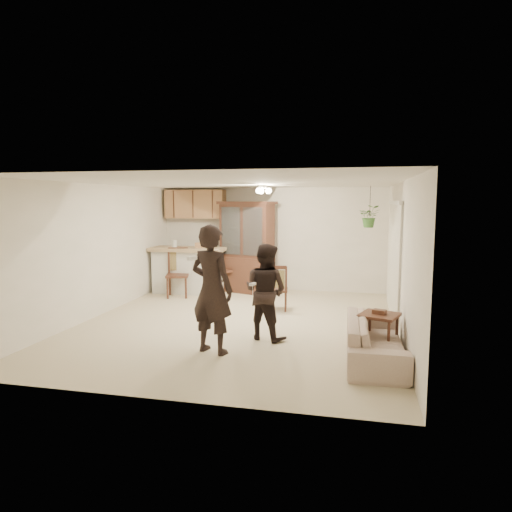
% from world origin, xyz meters
% --- Properties ---
extents(floor, '(6.50, 6.50, 0.00)m').
position_xyz_m(floor, '(0.00, 0.00, 0.00)').
color(floor, '#BBB08E').
rests_on(floor, ground).
extents(ceiling, '(5.50, 6.50, 0.02)m').
position_xyz_m(ceiling, '(0.00, 0.00, 2.50)').
color(ceiling, silver).
rests_on(ceiling, wall_back).
extents(wall_back, '(5.50, 0.02, 2.50)m').
position_xyz_m(wall_back, '(0.00, 3.25, 1.25)').
color(wall_back, white).
rests_on(wall_back, ground).
extents(wall_front, '(5.50, 0.02, 2.50)m').
position_xyz_m(wall_front, '(0.00, -3.25, 1.25)').
color(wall_front, white).
rests_on(wall_front, ground).
extents(wall_left, '(0.02, 6.50, 2.50)m').
position_xyz_m(wall_left, '(-2.75, 0.00, 1.25)').
color(wall_left, white).
rests_on(wall_left, ground).
extents(wall_right, '(0.02, 6.50, 2.50)m').
position_xyz_m(wall_right, '(2.75, 0.00, 1.25)').
color(wall_right, white).
rests_on(wall_right, ground).
extents(breakfast_bar, '(1.60, 0.55, 1.00)m').
position_xyz_m(breakfast_bar, '(-1.85, 2.35, 0.50)').
color(breakfast_bar, silver).
rests_on(breakfast_bar, floor).
extents(bar_top, '(1.75, 0.70, 0.08)m').
position_xyz_m(bar_top, '(-1.85, 2.35, 1.05)').
color(bar_top, tan).
rests_on(bar_top, breakfast_bar).
extents(upper_cabinets, '(1.50, 0.34, 0.70)m').
position_xyz_m(upper_cabinets, '(-1.90, 3.07, 2.10)').
color(upper_cabinets, '#996B43').
rests_on(upper_cabinets, wall_back).
extents(vertical_blinds, '(0.06, 2.30, 2.10)m').
position_xyz_m(vertical_blinds, '(2.71, 0.90, 1.10)').
color(vertical_blinds, beige).
rests_on(vertical_blinds, wall_right).
extents(ceiling_fixture, '(0.36, 0.36, 0.20)m').
position_xyz_m(ceiling_fixture, '(0.20, 1.20, 2.40)').
color(ceiling_fixture, beige).
rests_on(ceiling_fixture, ceiling).
extents(hanging_plant, '(0.43, 0.37, 0.48)m').
position_xyz_m(hanging_plant, '(2.30, 2.40, 1.85)').
color(hanging_plant, '#2B6127').
rests_on(hanging_plant, ceiling).
extents(plant_cord, '(0.01, 0.01, 0.65)m').
position_xyz_m(plant_cord, '(2.30, 2.40, 2.17)').
color(plant_cord, black).
rests_on(plant_cord, ceiling).
extents(sofa, '(0.78, 1.89, 0.73)m').
position_xyz_m(sofa, '(2.33, -1.40, 0.37)').
color(sofa, beige).
rests_on(sofa, floor).
extents(adult, '(0.76, 0.61, 1.80)m').
position_xyz_m(adult, '(0.04, -1.61, 0.90)').
color(adult, black).
rests_on(adult, floor).
extents(child, '(0.80, 0.72, 1.35)m').
position_xyz_m(child, '(0.66, -0.78, 0.68)').
color(child, black).
rests_on(child, floor).
extents(china_hutch, '(1.47, 0.92, 2.17)m').
position_xyz_m(china_hutch, '(-0.51, 2.76, 1.07)').
color(china_hutch, '#382014').
rests_on(china_hutch, floor).
extents(side_table, '(0.65, 0.65, 0.62)m').
position_xyz_m(side_table, '(2.39, -1.05, 0.29)').
color(side_table, '#382014').
rests_on(side_table, floor).
extents(chair_bar, '(0.61, 0.61, 1.11)m').
position_xyz_m(chair_bar, '(-1.92, 1.89, 0.31)').
color(chair_bar, '#382014').
rests_on(chair_bar, floor).
extents(chair_hutch_left, '(0.74, 0.74, 1.18)m').
position_xyz_m(chair_hutch_left, '(-1.13, 2.64, 0.33)').
color(chair_hutch_left, '#382014').
rests_on(chair_hutch_left, floor).
extents(chair_hutch_right, '(0.46, 0.46, 0.93)m').
position_xyz_m(chair_hutch_right, '(0.51, 1.14, 0.26)').
color(chair_hutch_right, '#382014').
rests_on(chair_hutch_right, floor).
extents(controller_adult, '(0.10, 0.17, 0.05)m').
position_xyz_m(controller_adult, '(-0.09, -2.02, 1.42)').
color(controller_adult, white).
rests_on(controller_adult, adult).
extents(controller_child, '(0.09, 0.14, 0.04)m').
position_xyz_m(controller_child, '(0.53, -1.11, 0.94)').
color(controller_child, white).
rests_on(controller_child, child).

